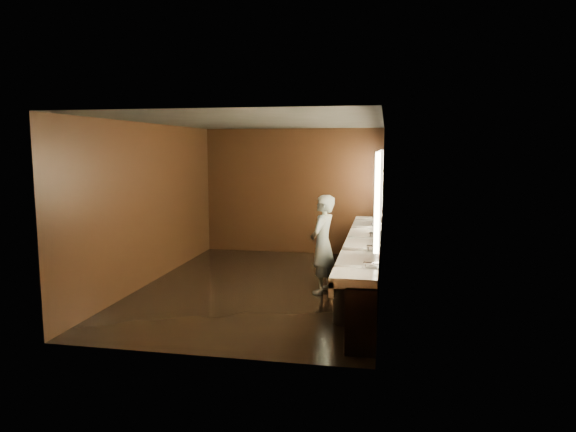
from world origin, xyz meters
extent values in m
plane|color=black|center=(0.00, 0.00, 0.00)|extent=(6.00, 6.00, 0.00)
cube|color=#2D2D2B|center=(0.00, 0.00, 2.80)|extent=(4.00, 6.00, 0.02)
cube|color=black|center=(0.00, 3.00, 1.40)|extent=(4.00, 0.02, 2.80)
cube|color=black|center=(0.00, -3.00, 1.40)|extent=(4.00, 0.02, 2.80)
cube|color=black|center=(-2.00, 0.00, 1.40)|extent=(0.02, 6.00, 2.80)
cube|color=black|center=(2.00, 0.00, 1.40)|extent=(0.02, 6.00, 2.80)
cube|color=black|center=(1.82, 0.00, 0.40)|extent=(0.36, 5.40, 0.81)
cube|color=white|center=(1.73, 0.00, 0.85)|extent=(0.55, 5.40, 0.12)
cube|color=white|center=(1.48, 0.00, 0.77)|extent=(0.06, 5.40, 0.18)
cylinder|color=silver|center=(1.91, -2.20, 0.99)|extent=(0.18, 0.04, 0.04)
cylinder|color=silver|center=(1.91, -1.10, 0.99)|extent=(0.18, 0.04, 0.04)
cylinder|color=silver|center=(1.91, 0.00, 0.99)|extent=(0.18, 0.04, 0.04)
cylinder|color=silver|center=(1.91, 1.10, 0.99)|extent=(0.18, 0.04, 0.04)
cylinder|color=silver|center=(1.91, 2.20, 0.99)|extent=(0.18, 0.04, 0.04)
cube|color=#FEEBB6|center=(1.97, -2.40, 1.75)|extent=(0.06, 0.22, 1.15)
cube|color=white|center=(1.99, -1.60, 1.75)|extent=(0.03, 1.32, 1.15)
cube|color=#FEEBB6|center=(1.97, -0.80, 1.75)|extent=(0.06, 0.23, 1.15)
cube|color=white|center=(1.99, 0.00, 1.75)|extent=(0.03, 1.32, 1.15)
cube|color=#FEEBB6|center=(1.97, 0.80, 1.75)|extent=(0.06, 0.23, 1.15)
cube|color=white|center=(1.99, 1.60, 1.75)|extent=(0.03, 1.32, 1.15)
cube|color=#FEEBB6|center=(1.97, 2.40, 1.75)|extent=(0.06, 0.22, 1.15)
imported|color=#84A6C6|center=(1.07, -0.13, 0.81)|extent=(0.53, 0.67, 1.62)
cylinder|color=black|center=(1.58, -1.54, 0.28)|extent=(0.41, 0.41, 0.57)
camera|label=1|loc=(2.06, -8.35, 2.38)|focal=32.00mm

